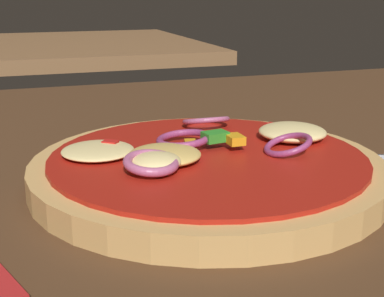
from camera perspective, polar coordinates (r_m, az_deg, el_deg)
The scene contains 3 objects.
dining_table at distance 0.40m, azimuth 1.34°, elevation -5.30°, with size 1.24×0.84×0.03m.
pizza at distance 0.38m, azimuth 0.97°, elevation -2.00°, with size 0.25×0.25×0.03m.
background_table at distance 1.42m, azimuth -15.28°, elevation 10.01°, with size 0.76×0.65×0.03m.
Camera 1 is at (-0.13, -0.35, 0.16)m, focal length 51.10 mm.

